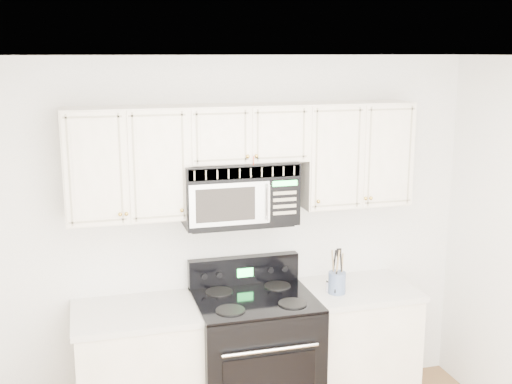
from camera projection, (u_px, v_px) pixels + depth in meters
name	position (u px, v px, depth m)	size (l,w,h in m)	color
room	(328.00, 331.00, 3.09)	(3.51, 3.51, 2.61)	brown
base_cabinet_left	(139.00, 377.00, 4.42)	(0.86, 0.65, 0.92)	white
base_cabinet_right	(353.00, 349.00, 4.84)	(0.86, 0.65, 0.92)	white
range	(255.00, 357.00, 4.59)	(0.83, 0.75, 1.14)	black
upper_cabinets	(245.00, 153.00, 4.45)	(2.44, 0.37, 0.75)	white
microwave	(238.00, 192.00, 4.46)	(0.78, 0.44, 0.43)	black
utensil_crock	(337.00, 281.00, 4.60)	(0.13, 0.13, 0.33)	slate
shaker_salt	(329.00, 286.00, 4.64)	(0.04, 0.04, 0.09)	silver
shaker_pepper	(334.00, 284.00, 4.66)	(0.04, 0.04, 0.09)	silver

